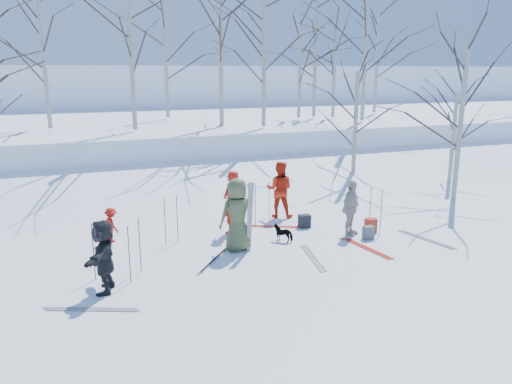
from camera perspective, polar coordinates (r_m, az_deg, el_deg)
name	(u,v)px	position (r m, az deg, el deg)	size (l,w,h in m)	color
ground	(276,252)	(13.33, 2.33, -6.87)	(120.00, 120.00, 0.00)	white
snow_ramp	(206,189)	(19.63, -5.77, 0.30)	(70.00, 9.50, 1.40)	white
snow_plateau	(158,137)	(29.11, -11.09, 6.21)	(70.00, 18.00, 2.20)	white
far_hill	(118,99)	(49.76, -15.52, 10.16)	(90.00, 30.00, 6.00)	white
skier_olive_center	(237,215)	(13.18, -2.15, -2.63)	(0.96, 0.62, 1.96)	#465030
skier_red_north	(231,202)	(14.61, -2.82, -1.17)	(0.68, 0.45, 1.87)	#B11910
skier_redor_behind	(279,189)	(16.23, 2.70, 0.29)	(0.89, 0.70, 1.84)	red
skier_red_seated	(111,225)	(14.52, -16.19, -3.63)	(0.64, 0.37, 0.98)	#B11910
skier_cream_east	(351,208)	(14.70, 10.78, -1.80)	(0.95, 0.40, 1.62)	beige
skier_grey_west	(104,256)	(11.28, -17.02, -7.01)	(1.50, 0.48, 1.62)	black
dog	(283,233)	(14.09, 3.15, -4.69)	(0.26, 0.57, 0.48)	black
upright_ski_left	(249,217)	(13.06, -0.86, -2.90)	(0.07, 0.02, 1.90)	silver
upright_ski_right	(251,217)	(13.11, -0.58, -2.84)	(0.07, 0.02, 1.90)	silver
ski_pair_a	(426,239)	(15.05, 18.87, -5.15)	(0.56, 1.90, 0.02)	silver
ski_pair_b	(367,248)	(13.89, 12.53, -6.29)	(0.47, 1.91, 0.02)	red
ski_pair_c	(214,260)	(12.81, -4.83, -7.75)	(1.33, 1.62, 0.02)	silver
ski_pair_d	(91,309)	(10.84, -18.32, -12.60)	(1.83, 0.92, 0.02)	silver
ski_pair_e	(278,226)	(15.41, 2.52, -3.95)	(1.79, 1.02, 0.02)	red
ski_pair_f	(313,258)	(12.99, 6.53, -7.47)	(0.57, 1.90, 0.02)	silver
ski_pole_a	(381,212)	(15.02, 14.11, -2.21)	(0.02, 0.02, 1.34)	black
ski_pole_b	(129,255)	(11.62, -14.29, -6.95)	(0.02, 0.02, 1.34)	black
ski_pole_c	(165,222)	(13.86, -10.36, -3.36)	(0.02, 0.02, 1.34)	black
ski_pole_d	(140,245)	(12.20, -13.15, -5.87)	(0.02, 0.02, 1.34)	black
ski_pole_e	(269,202)	(15.69, 1.52, -1.11)	(0.02, 0.02, 1.34)	black
ski_pole_f	(177,219)	(14.06, -8.99, -3.05)	(0.02, 0.02, 1.34)	black
ski_pole_g	(370,209)	(15.28, 12.92, -1.87)	(0.02, 0.02, 1.34)	black
ski_pole_h	(93,252)	(12.02, -18.09, -6.50)	(0.02, 0.02, 1.34)	black
ski_pole_i	(255,205)	(15.33, -0.09, -1.46)	(0.02, 0.02, 1.34)	black
backpack_red	(371,225)	(15.22, 12.97, -3.75)	(0.32, 0.22, 0.42)	#B22C1B
backpack_grey	(368,233)	(14.61, 12.73, -4.55)	(0.30, 0.20, 0.38)	#505157
backpack_dark	(304,221)	(15.36, 5.56, -3.33)	(0.34, 0.24, 0.40)	black
birch_plateau_a	(377,63)	(31.44, 13.64, 14.18)	(4.71, 4.71, 5.87)	silver
birch_plateau_b	(166,63)	(27.71, -10.27, 14.30)	(4.61, 4.61, 5.73)	silver
birch_plateau_d	(365,51)	(26.22, 12.39, 15.41)	(5.35, 5.35, 6.79)	silver
birch_plateau_e	(44,65)	(23.87, -23.03, 13.20)	(4.39, 4.39, 5.41)	silver
birch_plateau_g	(334,72)	(27.85, 8.93, 13.36)	(3.93, 3.93, 4.76)	silver
birch_plateau_h	(315,61)	(27.98, 6.78, 14.67)	(4.78, 4.78, 5.97)	silver
birch_plateau_i	(221,57)	(23.72, -4.05, 15.13)	(4.91, 4.91, 6.15)	silver
birch_plateau_j	(300,70)	(27.30, 5.00, 13.75)	(4.12, 4.12, 5.03)	silver
birch_plateau_k	(264,65)	(22.92, 0.91, 14.28)	(4.39, 4.39, 5.41)	silver
birch_plateau_l	(131,53)	(22.29, -14.11, 15.15)	(5.07, 5.07, 6.38)	silver
birch_edge_b	(460,124)	(19.50, 22.33, 7.17)	(4.52, 4.52, 5.61)	silver
birch_edge_c	(453,140)	(22.13, 21.59, 5.57)	(3.28, 3.28, 3.83)	silver
birch_edge_e	(355,130)	(20.84, 11.27, 6.98)	(3.86, 3.86, 4.66)	silver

